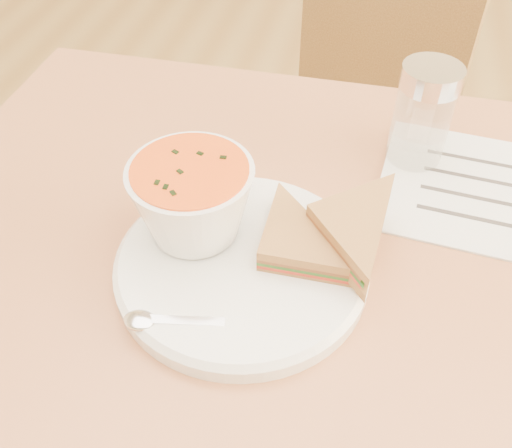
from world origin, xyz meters
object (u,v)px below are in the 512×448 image
(dining_table, at_px, (320,430))
(condiment_shaker, at_px, (422,115))
(plate, at_px, (242,266))
(soup_bowl, at_px, (193,203))
(chair_far, at_px, (335,178))

(dining_table, height_order, condiment_shaker, condiment_shaker)
(plate, bearing_deg, condiment_shaker, 54.50)
(soup_bowl, bearing_deg, chair_far, 79.13)
(dining_table, height_order, plate, plate)
(plate, xyz_separation_m, soup_bowl, (-0.05, 0.03, 0.05))
(soup_bowl, height_order, condiment_shaker, condiment_shaker)
(plate, bearing_deg, soup_bowl, 154.73)
(chair_far, xyz_separation_m, plate, (-0.05, -0.58, 0.36))
(dining_table, xyz_separation_m, condiment_shaker, (0.06, 0.19, 0.44))
(chair_far, height_order, plate, chair_far)
(dining_table, xyz_separation_m, chair_far, (-0.05, 0.55, 0.02))
(dining_table, distance_m, condiment_shaker, 0.48)
(dining_table, height_order, chair_far, chair_far)
(dining_table, xyz_separation_m, plate, (-0.11, -0.03, 0.38))
(soup_bowl, bearing_deg, dining_table, 2.11)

